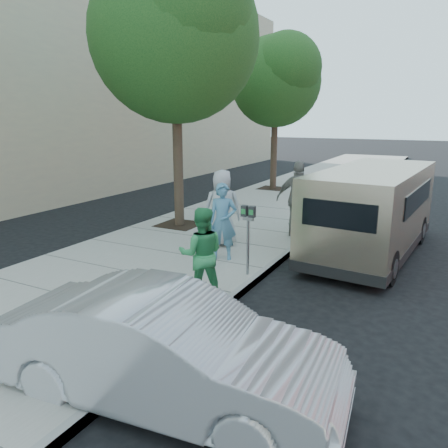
{
  "coord_description": "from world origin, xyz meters",
  "views": [
    {
      "loc": [
        4.73,
        -8.18,
        3.29
      ],
      "look_at": [
        0.62,
        -0.33,
        1.1
      ],
      "focal_mm": 35.0,
      "sensor_mm": 36.0,
      "label": 1
    }
  ],
  "objects_px": {
    "person_green_shirt": "(202,254)",
    "person_striped_polo": "(299,199)",
    "tree_far": "(277,77)",
    "person_officer": "(223,222)",
    "sedan": "(167,350)",
    "parking_meter": "(248,225)",
    "tree_near": "(176,30)",
    "van": "(373,209)",
    "person_gray_shirt": "(222,208)"
  },
  "relations": [
    {
      "from": "person_green_shirt",
      "to": "person_gray_shirt",
      "type": "relative_size",
      "value": 0.87
    },
    {
      "from": "tree_near",
      "to": "van",
      "type": "relative_size",
      "value": 1.3
    },
    {
      "from": "van",
      "to": "person_striped_polo",
      "type": "distance_m",
      "value": 1.97
    },
    {
      "from": "person_officer",
      "to": "van",
      "type": "bearing_deg",
      "value": 16.95
    },
    {
      "from": "tree_near",
      "to": "parking_meter",
      "type": "distance_m",
      "value": 6.3
    },
    {
      "from": "person_striped_polo",
      "to": "van",
      "type": "bearing_deg",
      "value": 161.73
    },
    {
      "from": "sedan",
      "to": "person_green_shirt",
      "type": "xyz_separation_m",
      "value": [
        -1.01,
        2.5,
        0.3
      ]
    },
    {
      "from": "person_green_shirt",
      "to": "person_gray_shirt",
      "type": "xyz_separation_m",
      "value": [
        -1.23,
        3.1,
        0.13
      ]
    },
    {
      "from": "tree_far",
      "to": "parking_meter",
      "type": "relative_size",
      "value": 4.55
    },
    {
      "from": "person_green_shirt",
      "to": "person_striped_polo",
      "type": "relative_size",
      "value": 0.82
    },
    {
      "from": "parking_meter",
      "to": "person_officer",
      "type": "height_order",
      "value": "person_officer"
    },
    {
      "from": "tree_far",
      "to": "person_officer",
      "type": "height_order",
      "value": "tree_far"
    },
    {
      "from": "van",
      "to": "person_officer",
      "type": "height_order",
      "value": "van"
    },
    {
      "from": "person_gray_shirt",
      "to": "parking_meter",
      "type": "bearing_deg",
      "value": 97.65
    },
    {
      "from": "tree_near",
      "to": "person_green_shirt",
      "type": "distance_m",
      "value": 7.14
    },
    {
      "from": "person_green_shirt",
      "to": "person_striped_polo",
      "type": "xyz_separation_m",
      "value": [
        0.16,
        4.82,
        0.18
      ]
    },
    {
      "from": "person_green_shirt",
      "to": "person_striped_polo",
      "type": "height_order",
      "value": "person_striped_polo"
    },
    {
      "from": "person_officer",
      "to": "person_striped_polo",
      "type": "bearing_deg",
      "value": 48.26
    },
    {
      "from": "tree_near",
      "to": "person_striped_polo",
      "type": "distance_m",
      "value": 5.6
    },
    {
      "from": "tree_far",
      "to": "parking_meter",
      "type": "height_order",
      "value": "tree_far"
    },
    {
      "from": "parking_meter",
      "to": "person_green_shirt",
      "type": "distance_m",
      "value": 1.51
    },
    {
      "from": "tree_near",
      "to": "parking_meter",
      "type": "bearing_deg",
      "value": -39.58
    },
    {
      "from": "tree_near",
      "to": "person_green_shirt",
      "type": "relative_size",
      "value": 4.56
    },
    {
      "from": "person_striped_polo",
      "to": "person_green_shirt",
      "type": "bearing_deg",
      "value": 77.11
    },
    {
      "from": "person_gray_shirt",
      "to": "person_striped_polo",
      "type": "height_order",
      "value": "person_striped_polo"
    },
    {
      "from": "parking_meter",
      "to": "sedan",
      "type": "xyz_separation_m",
      "value": [
        0.8,
        -3.99,
        -0.51
      ]
    },
    {
      "from": "tree_near",
      "to": "van",
      "type": "xyz_separation_m",
      "value": [
        5.41,
        0.2,
        -4.43
      ]
    },
    {
      "from": "person_gray_shirt",
      "to": "tree_far",
      "type": "bearing_deg",
      "value": -110.84
    },
    {
      "from": "van",
      "to": "person_green_shirt",
      "type": "distance_m",
      "value": 5.04
    },
    {
      "from": "sedan",
      "to": "person_striped_polo",
      "type": "distance_m",
      "value": 7.39
    },
    {
      "from": "van",
      "to": "person_green_shirt",
      "type": "xyz_separation_m",
      "value": [
        -2.11,
        -4.58,
        -0.14
      ]
    },
    {
      "from": "person_striped_polo",
      "to": "sedan",
      "type": "bearing_deg",
      "value": 85.59
    },
    {
      "from": "tree_near",
      "to": "person_green_shirt",
      "type": "xyz_separation_m",
      "value": [
        3.3,
        -4.38,
        -4.57
      ]
    },
    {
      "from": "tree_far",
      "to": "person_officer",
      "type": "bearing_deg",
      "value": -75.29
    },
    {
      "from": "tree_far",
      "to": "person_green_shirt",
      "type": "relative_size",
      "value": 3.94
    },
    {
      "from": "person_gray_shirt",
      "to": "sedan",
      "type": "bearing_deg",
      "value": 77.8
    },
    {
      "from": "tree_far",
      "to": "tree_near",
      "type": "bearing_deg",
      "value": -90.0
    },
    {
      "from": "tree_far",
      "to": "van",
      "type": "relative_size",
      "value": 1.12
    },
    {
      "from": "parking_meter",
      "to": "tree_near",
      "type": "bearing_deg",
      "value": 142.62
    },
    {
      "from": "person_green_shirt",
      "to": "van",
      "type": "bearing_deg",
      "value": -144.4
    },
    {
      "from": "tree_far",
      "to": "person_green_shirt",
      "type": "xyz_separation_m",
      "value": [
        3.3,
        -11.98,
        -3.91
      ]
    },
    {
      "from": "tree_far",
      "to": "person_green_shirt",
      "type": "distance_m",
      "value": 13.02
    },
    {
      "from": "person_gray_shirt",
      "to": "person_striped_polo",
      "type": "distance_m",
      "value": 2.21
    },
    {
      "from": "person_green_shirt",
      "to": "person_officer",
      "type": "bearing_deg",
      "value": -101.18
    },
    {
      "from": "van",
      "to": "person_gray_shirt",
      "type": "bearing_deg",
      "value": -151.21
    },
    {
      "from": "tree_near",
      "to": "tree_far",
      "type": "distance_m",
      "value": 7.63
    },
    {
      "from": "tree_far",
      "to": "sedan",
      "type": "xyz_separation_m",
      "value": [
        4.31,
        -14.48,
        -4.21
      ]
    },
    {
      "from": "person_gray_shirt",
      "to": "van",
      "type": "bearing_deg",
      "value": 169.94
    },
    {
      "from": "parking_meter",
      "to": "person_green_shirt",
      "type": "xyz_separation_m",
      "value": [
        -0.21,
        -1.48,
        -0.21
      ]
    },
    {
      "from": "person_officer",
      "to": "person_green_shirt",
      "type": "xyz_separation_m",
      "value": [
        0.72,
        -2.15,
        -0.04
      ]
    }
  ]
}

